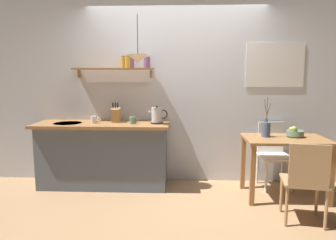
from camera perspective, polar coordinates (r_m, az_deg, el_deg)
The scene contains 14 objects.
ground_plane at distance 4.07m, azimuth 1.29°, elevation -13.89°, with size 14.00×14.00×0.00m, color #A87F56.
back_wall at distance 4.43m, azimuth 4.20°, elevation 5.86°, with size 6.80×0.11×2.70m.
kitchen_counter at distance 4.36m, azimuth -11.94°, elevation -6.27°, with size 1.83×0.63×0.90m.
wall_shelf at distance 4.34m, azimuth -8.30°, elevation 10.13°, with size 1.13×0.20×0.31m.
dining_table at distance 4.10m, azimuth 21.03°, elevation -4.96°, with size 1.01×0.66×0.77m.
dining_chair_near at distance 3.47m, azimuth 24.34°, elevation -9.95°, with size 0.49×0.48×0.87m.
dining_chair_far at distance 4.50m, azimuth 19.07°, elevation -5.52°, with size 0.45×0.46×0.89m.
fruit_bowl at distance 4.17m, azimuth 22.63°, elevation -2.18°, with size 0.21×0.21×0.15m.
twig_vase at distance 4.05m, azimuth 17.87°, elevation -1.65°, with size 0.11×0.11×0.51m.
electric_kettle at distance 4.11m, azimuth -2.06°, elevation 0.81°, with size 0.26×0.17×0.24m.
knife_block at distance 4.30m, azimuth -9.69°, elevation 1.00°, with size 0.12×0.15×0.28m.
coffee_mug_by_sink at distance 4.26m, azimuth -13.66°, elevation 0.07°, with size 0.12×0.08×0.10m.
coffee_mug_spare at distance 4.11m, azimuth -6.60°, elevation -0.07°, with size 0.12×0.08×0.10m.
pendant_lamp at distance 3.99m, azimuth -5.68°, elevation 11.35°, with size 0.28×0.28×0.61m.
Camera 1 is at (0.07, -3.77, 1.52)m, focal length 32.59 mm.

